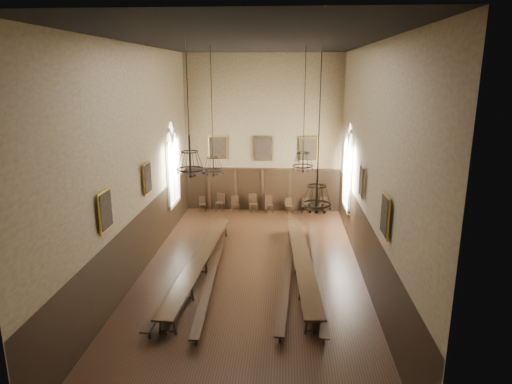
# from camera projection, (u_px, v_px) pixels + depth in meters

# --- Properties ---
(floor) EXTENTS (9.00, 18.00, 0.02)m
(floor) POSITION_uv_depth(u_px,v_px,m) (251.00, 274.00, 18.51)
(floor) COLOR black
(floor) RESTS_ON ground
(ceiling) EXTENTS (9.00, 18.00, 0.02)m
(ceiling) POSITION_uv_depth(u_px,v_px,m) (251.00, 41.00, 16.21)
(ceiling) COLOR black
(ceiling) RESTS_ON ground
(wall_back) EXTENTS (9.00, 0.02, 9.00)m
(wall_back) POSITION_uv_depth(u_px,v_px,m) (263.00, 134.00, 26.06)
(wall_back) COLOR #877553
(wall_back) RESTS_ON ground
(wall_front) EXTENTS (9.00, 0.02, 9.00)m
(wall_front) POSITION_uv_depth(u_px,v_px,m) (215.00, 259.00, 8.67)
(wall_front) COLOR #877553
(wall_front) RESTS_ON ground
(wall_left) EXTENTS (0.02, 18.00, 9.00)m
(wall_left) POSITION_uv_depth(u_px,v_px,m) (135.00, 164.00, 17.65)
(wall_left) COLOR #877553
(wall_left) RESTS_ON ground
(wall_right) EXTENTS (0.02, 18.00, 9.00)m
(wall_right) POSITION_uv_depth(u_px,v_px,m) (371.00, 167.00, 17.08)
(wall_right) COLOR #877553
(wall_right) RESTS_ON ground
(wainscot_panelling) EXTENTS (9.00, 18.00, 2.50)m
(wainscot_panelling) POSITION_uv_depth(u_px,v_px,m) (251.00, 245.00, 18.19)
(wainscot_panelling) COLOR black
(wainscot_panelling) RESTS_ON floor
(table_left) EXTENTS (1.20, 9.85, 0.77)m
(table_left) POSITION_uv_depth(u_px,v_px,m) (201.00, 265.00, 18.42)
(table_left) COLOR black
(table_left) RESTS_ON floor
(table_right) EXTENTS (1.21, 9.87, 0.77)m
(table_right) POSITION_uv_depth(u_px,v_px,m) (302.00, 265.00, 18.47)
(table_right) COLOR black
(table_right) RESTS_ON floor
(bench_left_outer) EXTENTS (0.93, 10.27, 0.46)m
(bench_left_outer) POSITION_uv_depth(u_px,v_px,m) (190.00, 267.00, 18.51)
(bench_left_outer) COLOR black
(bench_left_outer) RESTS_ON floor
(bench_left_inner) EXTENTS (0.83, 10.75, 0.48)m
(bench_left_inner) POSITION_uv_depth(u_px,v_px,m) (214.00, 268.00, 18.37)
(bench_left_inner) COLOR black
(bench_left_inner) RESTS_ON floor
(bench_right_inner) EXTENTS (0.88, 10.51, 0.47)m
(bench_right_inner) POSITION_uv_depth(u_px,v_px,m) (288.00, 268.00, 18.38)
(bench_right_inner) COLOR black
(bench_right_inner) RESTS_ON floor
(bench_right_outer) EXTENTS (0.49, 10.36, 0.47)m
(bench_right_outer) POSITION_uv_depth(u_px,v_px,m) (317.00, 269.00, 18.26)
(bench_right_outer) COLOR black
(bench_right_outer) RESTS_ON floor
(chair_0) EXTENTS (0.46, 0.46, 0.87)m
(chair_0) POSITION_uv_depth(u_px,v_px,m) (203.00, 207.00, 26.84)
(chair_0) COLOR black
(chair_0) RESTS_ON floor
(chair_1) EXTENTS (0.54, 0.54, 1.03)m
(chair_1) POSITION_uv_depth(u_px,v_px,m) (220.00, 206.00, 26.89)
(chair_1) COLOR black
(chair_1) RESTS_ON floor
(chair_2) EXTENTS (0.50, 0.50, 0.92)m
(chair_2) POSITION_uv_depth(u_px,v_px,m) (236.00, 207.00, 26.73)
(chair_2) COLOR black
(chair_2) RESTS_ON floor
(chair_3) EXTENTS (0.55, 0.55, 1.04)m
(chair_3) POSITION_uv_depth(u_px,v_px,m) (253.00, 206.00, 26.73)
(chair_3) COLOR black
(chair_3) RESTS_ON floor
(chair_4) EXTENTS (0.51, 0.51, 0.99)m
(chair_4) POSITION_uv_depth(u_px,v_px,m) (269.00, 207.00, 26.61)
(chair_4) COLOR black
(chair_4) RESTS_ON floor
(chair_5) EXTENTS (0.48, 0.48, 0.87)m
(chair_5) POSITION_uv_depth(u_px,v_px,m) (289.00, 208.00, 26.53)
(chair_5) COLOR black
(chair_5) RESTS_ON floor
(chair_6) EXTENTS (0.40, 0.40, 0.88)m
(chair_6) POSITION_uv_depth(u_px,v_px,m) (305.00, 208.00, 26.56)
(chair_6) COLOR black
(chair_6) RESTS_ON floor
(chair_7) EXTENTS (0.53, 0.53, 0.97)m
(chair_7) POSITION_uv_depth(u_px,v_px,m) (323.00, 208.00, 26.45)
(chair_7) COLOR black
(chair_7) RESTS_ON floor
(chandelier_back_left) EXTENTS (0.85, 0.85, 5.29)m
(chandelier_back_left) POSITION_uv_depth(u_px,v_px,m) (213.00, 162.00, 19.50)
(chandelier_back_left) COLOR black
(chandelier_back_left) RESTS_ON ceiling
(chandelier_back_right) EXTENTS (0.89, 0.89, 5.17)m
(chandelier_back_right) POSITION_uv_depth(u_px,v_px,m) (303.00, 159.00, 19.80)
(chandelier_back_right) COLOR black
(chandelier_back_right) RESTS_ON ceiling
(chandelier_front_left) EXTENTS (0.88, 0.88, 4.24)m
(chandelier_front_left) POSITION_uv_depth(u_px,v_px,m) (190.00, 161.00, 14.65)
(chandelier_front_left) COLOR black
(chandelier_front_left) RESTS_ON ceiling
(chandelier_front_right) EXTENTS (0.93, 0.93, 5.34)m
(chandelier_front_right) POSITION_uv_depth(u_px,v_px,m) (317.00, 194.00, 14.61)
(chandelier_front_right) COLOR black
(chandelier_front_right) RESTS_ON ceiling
(portrait_back_0) EXTENTS (1.10, 0.12, 1.40)m
(portrait_back_0) POSITION_uv_depth(u_px,v_px,m) (218.00, 148.00, 26.30)
(portrait_back_0) COLOR #AE8929
(portrait_back_0) RESTS_ON wall_back
(portrait_back_1) EXTENTS (1.10, 0.12, 1.40)m
(portrait_back_1) POSITION_uv_depth(u_px,v_px,m) (263.00, 149.00, 26.13)
(portrait_back_1) COLOR #AE8929
(portrait_back_1) RESTS_ON wall_back
(portrait_back_2) EXTENTS (1.10, 0.12, 1.40)m
(portrait_back_2) POSITION_uv_depth(u_px,v_px,m) (308.00, 149.00, 25.97)
(portrait_back_2) COLOR #AE8929
(portrait_back_2) RESTS_ON wall_back
(portrait_left_0) EXTENTS (0.12, 1.00, 1.30)m
(portrait_left_0) POSITION_uv_depth(u_px,v_px,m) (147.00, 178.00, 18.81)
(portrait_left_0) COLOR #AE8929
(portrait_left_0) RESTS_ON wall_left
(portrait_left_1) EXTENTS (0.12, 1.00, 1.30)m
(portrait_left_1) POSITION_uv_depth(u_px,v_px,m) (105.00, 210.00, 14.47)
(portrait_left_1) COLOR #AE8929
(portrait_left_1) RESTS_ON wall_left
(portrait_right_0) EXTENTS (0.12, 1.00, 1.30)m
(portrait_right_0) POSITION_uv_depth(u_px,v_px,m) (362.00, 182.00, 18.25)
(portrait_right_0) COLOR #AE8929
(portrait_right_0) RESTS_ON wall_right
(portrait_right_1) EXTENTS (0.12, 1.00, 1.30)m
(portrait_right_1) POSITION_uv_depth(u_px,v_px,m) (385.00, 216.00, 13.91)
(portrait_right_1) COLOR #AE8929
(portrait_right_1) RESTS_ON wall_right
(window_right) EXTENTS (0.20, 2.20, 4.60)m
(window_right) POSITION_uv_depth(u_px,v_px,m) (348.00, 166.00, 22.67)
(window_right) COLOR white
(window_right) RESTS_ON wall_right
(window_left) EXTENTS (0.20, 2.20, 4.60)m
(window_left) POSITION_uv_depth(u_px,v_px,m) (173.00, 164.00, 23.23)
(window_left) COLOR white
(window_left) RESTS_ON wall_left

